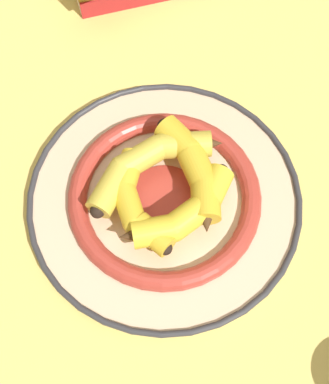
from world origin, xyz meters
The scene contains 6 objects.
ground_plane centered at (0.00, 0.00, 0.00)m, with size 2.80×2.80×0.00m, color #E5CC6B.
decorative_bowl centered at (-0.02, -0.03, 0.01)m, with size 0.38×0.38×0.03m.
banana_a centered at (0.02, -0.01, 0.05)m, with size 0.11×0.20×0.04m.
banana_b centered at (-0.03, 0.02, 0.05)m, with size 0.17×0.07×0.03m.
banana_c centered at (-0.06, -0.04, 0.05)m, with size 0.10×0.16×0.04m.
banana_d centered at (0.00, -0.07, 0.05)m, with size 0.18×0.07×0.04m.
Camera 1 is at (-0.31, 0.03, 0.68)m, focal length 50.00 mm.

